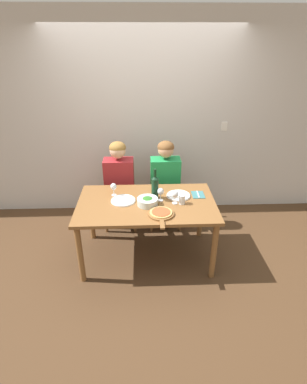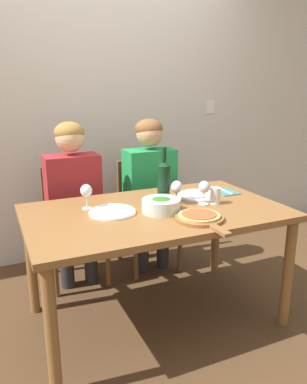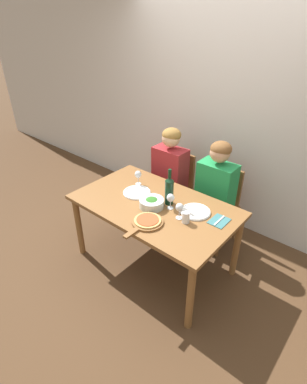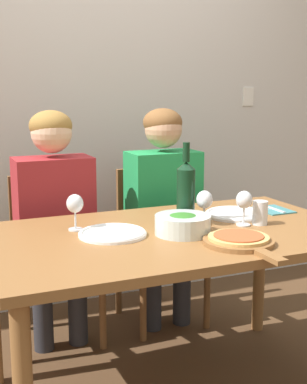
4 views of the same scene
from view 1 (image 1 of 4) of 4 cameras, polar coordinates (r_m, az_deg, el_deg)
name	(u,v)px [view 1 (image 1 of 4)]	position (r m, az deg, el deg)	size (l,w,h in m)	color
ground_plane	(147,255)	(3.70, -1.22, -11.91)	(40.00, 40.00, 0.00)	#4C331E
back_wall	(144,120)	(4.18, -1.75, 13.64)	(10.00, 0.06, 2.70)	silver
dining_table	(147,209)	(3.33, -1.33, -3.24)	(1.52, 0.90, 0.73)	brown
chair_left	(121,192)	(4.10, -6.29, -0.01)	(0.42, 0.42, 0.86)	brown
chair_right	(164,191)	(4.10, 2.10, 0.15)	(0.42, 0.42, 0.86)	brown
person_woman	(119,178)	(3.90, -6.58, 2.61)	(0.47, 0.51, 1.20)	#28282D
person_man	(165,178)	(3.90, 2.27, 2.77)	(0.47, 0.51, 1.20)	#28282D
wine_bottle	(155,187)	(3.30, 0.28, 1.01)	(0.08, 0.08, 0.35)	black
broccoli_bowl	(148,201)	(3.22, -1.14, -1.80)	(0.23, 0.23, 0.08)	silver
dinner_plate_left	(123,200)	(3.32, -5.78, -1.59)	(0.27, 0.27, 0.02)	white
dinner_plate_right	(178,195)	(3.42, 4.78, -0.65)	(0.27, 0.27, 0.02)	white
pizza_on_board	(161,214)	(3.05, 1.44, -4.14)	(0.27, 0.41, 0.04)	brown
wine_glass_left	(114,187)	(3.41, -7.62, 0.93)	(0.07, 0.07, 0.15)	silver
wine_glass_right	(175,195)	(3.22, 4.14, -0.55)	(0.07, 0.07, 0.15)	silver
wine_glass_centre	(161,192)	(3.27, 1.37, 0.00)	(0.07, 0.07, 0.15)	silver
water_tumbler	(182,200)	(3.25, 5.46, -1.44)	(0.07, 0.07, 0.10)	silver
fork_on_napkin	(198,195)	(3.47, 8.49, -0.51)	(0.14, 0.18, 0.01)	#387075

